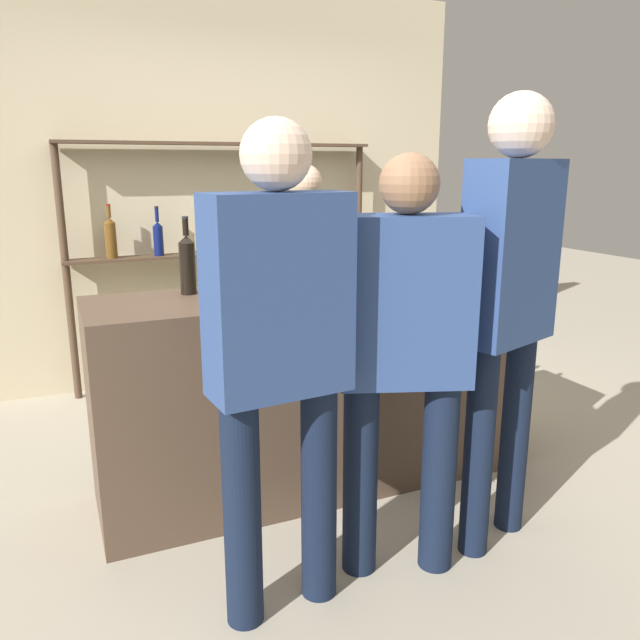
# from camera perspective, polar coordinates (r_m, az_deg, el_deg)

# --- Properties ---
(ground_plane) EXTENTS (16.00, 16.00, 0.00)m
(ground_plane) POSITION_cam_1_polar(r_m,az_deg,el_deg) (3.29, 0.00, -14.32)
(ground_plane) COLOR #B2A893
(bar_counter) EXTENTS (2.14, 0.60, 0.99)m
(bar_counter) POSITION_cam_1_polar(r_m,az_deg,el_deg) (3.09, 0.00, -6.23)
(bar_counter) COLOR brown
(bar_counter) RESTS_ON ground_plane
(back_wall) EXTENTS (3.74, 0.12, 2.80)m
(back_wall) POSITION_cam_1_polar(r_m,az_deg,el_deg) (4.70, -9.45, 11.85)
(back_wall) COLOR beige
(back_wall) RESTS_ON ground_plane
(back_shelf) EXTENTS (2.20, 0.18, 1.71)m
(back_shelf) POSITION_cam_1_polar(r_m,az_deg,el_deg) (4.55, -8.77, 8.51)
(back_shelf) COLOR #4C3828
(back_shelf) RESTS_ON ground_plane
(counter_bottle_0) EXTENTS (0.08, 0.08, 0.34)m
(counter_bottle_0) POSITION_cam_1_polar(r_m,az_deg,el_deg) (3.24, 11.56, 5.82)
(counter_bottle_0) COLOR brown
(counter_bottle_0) RESTS_ON bar_counter
(counter_bottle_1) EXTENTS (0.08, 0.08, 0.33)m
(counter_bottle_1) POSITION_cam_1_polar(r_m,az_deg,el_deg) (3.10, 10.15, 5.54)
(counter_bottle_1) COLOR black
(counter_bottle_1) RESTS_ON bar_counter
(counter_bottle_2) EXTENTS (0.09, 0.09, 0.37)m
(counter_bottle_2) POSITION_cam_1_polar(r_m,az_deg,el_deg) (3.36, 8.64, 6.54)
(counter_bottle_2) COLOR black
(counter_bottle_2) RESTS_ON bar_counter
(counter_bottle_3) EXTENTS (0.07, 0.07, 0.35)m
(counter_bottle_3) POSITION_cam_1_polar(r_m,az_deg,el_deg) (2.90, -12.04, 5.09)
(counter_bottle_3) COLOR black
(counter_bottle_3) RESTS_ON bar_counter
(counter_bottle_4) EXTENTS (0.08, 0.08, 0.36)m
(counter_bottle_4) POSITION_cam_1_polar(r_m,az_deg,el_deg) (2.68, -4.21, 4.72)
(counter_bottle_4) COLOR brown
(counter_bottle_4) RESTS_ON bar_counter
(counter_bottle_5) EXTENTS (0.08, 0.08, 0.35)m
(counter_bottle_5) POSITION_cam_1_polar(r_m,az_deg,el_deg) (2.99, 5.10, 5.59)
(counter_bottle_5) COLOR black
(counter_bottle_5) RESTS_ON bar_counter
(wine_glass) EXTENTS (0.08, 0.08, 0.17)m
(wine_glass) POSITION_cam_1_polar(r_m,az_deg,el_deg) (2.99, 2.58, 5.37)
(wine_glass) COLOR silver
(wine_glass) RESTS_ON bar_counter
(cork_jar) EXTENTS (0.14, 0.14, 0.14)m
(cork_jar) POSITION_cam_1_polar(r_m,az_deg,el_deg) (2.95, -3.02, 4.07)
(cork_jar) COLOR silver
(cork_jar) RESTS_ON bar_counter
(customer_right) EXTENTS (0.46, 0.31, 1.82)m
(customer_right) POSITION_cam_1_polar(r_m,az_deg,el_deg) (2.54, 16.88, 2.75)
(customer_right) COLOR #121C33
(customer_right) RESTS_ON ground_plane
(server_behind_counter) EXTENTS (0.45, 0.21, 1.57)m
(server_behind_counter) POSITION_cam_1_polar(r_m,az_deg,el_deg) (3.82, -1.35, 4.22)
(server_behind_counter) COLOR black
(server_behind_counter) RESTS_ON ground_plane
(customer_left) EXTENTS (0.48, 0.25, 1.70)m
(customer_left) POSITION_cam_1_polar(r_m,az_deg,el_deg) (2.04, -3.75, -2.06)
(customer_left) COLOR #121C33
(customer_left) RESTS_ON ground_plane
(customer_center) EXTENTS (0.52, 0.36, 1.60)m
(customer_center) POSITION_cam_1_polar(r_m,az_deg,el_deg) (2.30, 7.71, -2.12)
(customer_center) COLOR #121C33
(customer_center) RESTS_ON ground_plane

